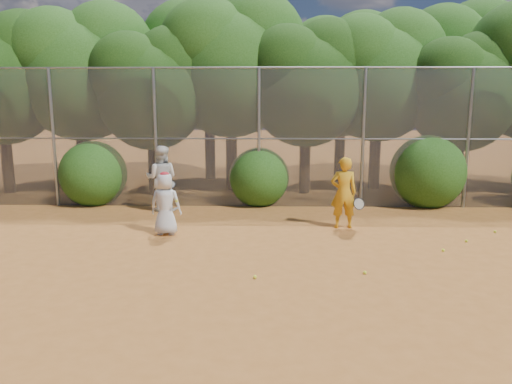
{
  "coord_description": "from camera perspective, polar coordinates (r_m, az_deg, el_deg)",
  "views": [
    {
      "loc": [
        -0.74,
        -8.43,
        3.2
      ],
      "look_at": [
        -1.0,
        2.5,
        1.1
      ],
      "focal_mm": 35.0,
      "sensor_mm": 36.0,
      "label": 1
    }
  ],
  "objects": [
    {
      "name": "ground",
      "position": [
        9.05,
        6.06,
        -9.9
      ],
      "size": [
        80.0,
        80.0,
        0.0
      ],
      "primitive_type": "plane",
      "color": "#A05B24",
      "rests_on": "ground"
    },
    {
      "name": "fence_back",
      "position": [
        14.49,
        3.84,
        6.3
      ],
      "size": [
        20.05,
        0.09,
        4.03
      ],
      "color": "gray",
      "rests_on": "ground"
    },
    {
      "name": "tree_0",
      "position": [
        18.64,
        -27.11,
        11.95
      ],
      "size": [
        4.38,
        3.81,
        6.0
      ],
      "color": "black",
      "rests_on": "ground"
    },
    {
      "name": "tree_1",
      "position": [
        18.1,
        -19.22,
        13.33
      ],
      "size": [
        4.64,
        4.03,
        6.35
      ],
      "color": "black",
      "rests_on": "ground"
    },
    {
      "name": "tree_2",
      "position": [
        16.69,
        -11.74,
        11.96
      ],
      "size": [
        3.99,
        3.47,
        5.47
      ],
      "color": "black",
      "rests_on": "ground"
    },
    {
      "name": "tree_3",
      "position": [
        17.36,
        -2.69,
        14.8
      ],
      "size": [
        4.89,
        4.26,
        6.7
      ],
      "color": "black",
      "rests_on": "ground"
    },
    {
      "name": "tree_4",
      "position": [
        16.73,
        5.94,
        12.72
      ],
      "size": [
        4.19,
        3.64,
        5.73
      ],
      "color": "black",
      "rests_on": "ground"
    },
    {
      "name": "tree_5",
      "position": [
        17.9,
        13.99,
        13.26
      ],
      "size": [
        4.51,
        3.92,
        6.17
      ],
      "color": "black",
      "rests_on": "ground"
    },
    {
      "name": "tree_6",
      "position": [
        17.63,
        22.69,
        10.91
      ],
      "size": [
        3.86,
        3.36,
        5.29
      ],
      "color": "black",
      "rests_on": "ground"
    },
    {
      "name": "tree_9",
      "position": [
        20.61,
        -19.64,
        13.41
      ],
      "size": [
        4.83,
        4.2,
        6.62
      ],
      "color": "black",
      "rests_on": "ground"
    },
    {
      "name": "tree_10",
      "position": [
        19.65,
        -5.23,
        14.98
      ],
      "size": [
        5.15,
        4.48,
        7.06
      ],
      "color": "black",
      "rests_on": "ground"
    },
    {
      "name": "tree_11",
      "position": [
        19.3,
        9.98,
        13.56
      ],
      "size": [
        4.64,
        4.03,
        6.35
      ],
      "color": "black",
      "rests_on": "ground"
    },
    {
      "name": "tree_12",
      "position": [
        21.03,
        22.34,
        13.65
      ],
      "size": [
        5.02,
        4.37,
        6.88
      ],
      "color": "black",
      "rests_on": "ground"
    },
    {
      "name": "bush_0",
      "position": [
        15.8,
        -18.12,
        2.32
      ],
      "size": [
        2.0,
        2.0,
        2.0
      ],
      "primitive_type": "sphere",
      "color": "#1F4A12",
      "rests_on": "ground"
    },
    {
      "name": "bush_1",
      "position": [
        14.91,
        0.35,
        1.99
      ],
      "size": [
        1.8,
        1.8,
        1.8
      ],
      "primitive_type": "sphere",
      "color": "#1F4A12",
      "rests_on": "ground"
    },
    {
      "name": "bush_2",
      "position": [
        15.62,
        19.03,
        2.54
      ],
      "size": [
        2.2,
        2.2,
        2.2
      ],
      "primitive_type": "sphere",
      "color": "#1F4A12",
      "rests_on": "ground"
    },
    {
      "name": "player_yellow",
      "position": [
        12.39,
        9.98,
        -0.08
      ],
      "size": [
        0.84,
        0.52,
        1.76
      ],
      "rotation": [
        0.0,
        0.0,
        3.16
      ],
      "color": "orange",
      "rests_on": "ground"
    },
    {
      "name": "player_teen",
      "position": [
        11.83,
        -10.3,
        -1.3
      ],
      "size": [
        0.74,
        0.51,
        1.49
      ],
      "rotation": [
        0.0,
        0.0,
        3.09
      ],
      "color": "silver",
      "rests_on": "ground"
    },
    {
      "name": "player_white",
      "position": [
        14.33,
        -10.74,
        1.54
      ],
      "size": [
        0.94,
        0.8,
        1.85
      ],
      "rotation": [
        0.0,
        0.0,
        3.08
      ],
      "color": "white",
      "rests_on": "ground"
    },
    {
      "name": "ball_0",
      "position": [
        12.1,
        22.91,
        -5.17
      ],
      "size": [
        0.07,
        0.07,
        0.07
      ],
      "primitive_type": "sphere",
      "color": "#D0DE28",
      "rests_on": "ground"
    },
    {
      "name": "ball_1",
      "position": [
        11.22,
        20.61,
        -6.24
      ],
      "size": [
        0.07,
        0.07,
        0.07
      ],
      "primitive_type": "sphere",
      "color": "#D0DE28",
      "rests_on": "ground"
    },
    {
      "name": "ball_2",
      "position": [
        9.44,
        12.34,
        -8.98
      ],
      "size": [
        0.07,
        0.07,
        0.07
      ],
      "primitive_type": "sphere",
      "color": "#D0DE28",
      "rests_on": "ground"
    },
    {
      "name": "ball_4",
      "position": [
        9.02,
        -0.11,
        -9.68
      ],
      "size": [
        0.07,
        0.07,
        0.07
      ],
      "primitive_type": "sphere",
      "color": "#D0DE28",
      "rests_on": "ground"
    },
    {
      "name": "ball_5",
      "position": [
        13.21,
        25.64,
        -4.1
      ],
      "size": [
        0.07,
        0.07,
        0.07
      ],
      "primitive_type": "sphere",
      "color": "#D0DE28",
      "rests_on": "ground"
    }
  ]
}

